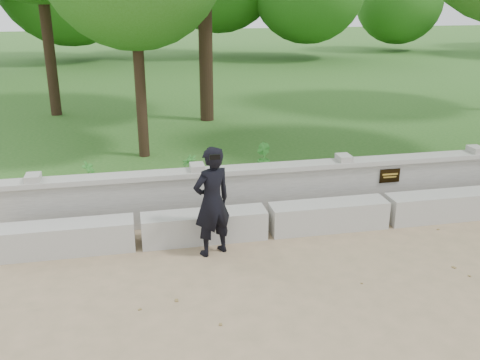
{
  "coord_description": "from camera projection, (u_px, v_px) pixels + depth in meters",
  "views": [
    {
      "loc": [
        -3.98,
        -5.5,
        3.61
      ],
      "look_at": [
        -2.51,
        1.59,
        1.05
      ],
      "focal_mm": 40.0,
      "sensor_mm": 36.0,
      "label": 1
    }
  ],
  "objects": [
    {
      "name": "shrub_a",
      "position": [
        89.0,
        175.0,
        9.55
      ],
      "size": [
        0.31,
        0.33,
        0.51
      ],
      "primitive_type": "imported",
      "rotation": [
        0.0,
        0.0,
        0.92
      ],
      "color": "#307A29",
      "rests_on": "lawn"
    },
    {
      "name": "ground",
      "position": [
        450.0,
        281.0,
        7.04
      ],
      "size": [
        80.0,
        80.0,
        0.0
      ],
      "primitive_type": "plane",
      "color": "tan",
      "rests_on": "ground"
    },
    {
      "name": "shrub_d",
      "position": [
        190.0,
        171.0,
        9.65
      ],
      "size": [
        0.4,
        0.42,
        0.59
      ],
      "primitive_type": "imported",
      "rotation": [
        0.0,
        0.0,
        5.13
      ],
      "color": "#307A29",
      "rests_on": "lawn"
    },
    {
      "name": "lawn",
      "position": [
        238.0,
        90.0,
        19.92
      ],
      "size": [
        40.0,
        22.0,
        0.25
      ],
      "primitive_type": "cube",
      "color": "#26571A",
      "rests_on": "ground"
    },
    {
      "name": "concrete_bench",
      "position": [
        386.0,
        211.0,
        8.72
      ],
      "size": [
        11.9,
        0.45,
        0.45
      ],
      "color": "beige",
      "rests_on": "ground"
    },
    {
      "name": "shrub_b",
      "position": [
        263.0,
        158.0,
        10.44
      ],
      "size": [
        0.33,
        0.37,
        0.57
      ],
      "primitive_type": "imported",
      "rotation": [
        0.0,
        0.0,
        1.83
      ],
      "color": "#307A29",
      "rests_on": "lawn"
    },
    {
      "name": "man_main",
      "position": [
        212.0,
        202.0,
        7.54
      ],
      "size": [
        0.69,
        0.66,
        1.62
      ],
      "color": "black",
      "rests_on": "ground"
    },
    {
      "name": "parapet_wall",
      "position": [
        369.0,
        183.0,
        9.29
      ],
      "size": [
        12.5,
        0.35,
        0.9
      ],
      "color": "#B4B1AA",
      "rests_on": "ground"
    }
  ]
}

